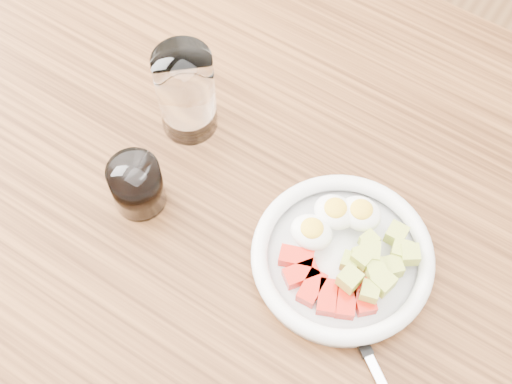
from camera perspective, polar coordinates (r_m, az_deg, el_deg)
ground at (r=1.63m, az=0.11°, el=-13.71°), size 4.00×4.00×0.00m
dining_table at (r=0.99m, az=0.17°, el=-4.23°), size 1.50×0.90×0.77m
bowl at (r=0.86m, az=6.97°, el=-5.02°), size 0.22×0.22×0.05m
fork at (r=0.85m, az=8.32°, el=-11.56°), size 0.18×0.13×0.01m
water_glass at (r=0.92m, az=-5.62°, el=7.88°), size 0.08×0.08×0.13m
coffee_glass at (r=0.89m, az=-9.50°, el=0.50°), size 0.07×0.07×0.07m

